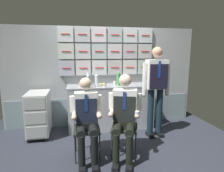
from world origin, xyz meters
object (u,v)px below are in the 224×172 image
object	(u,v)px
folding_chair_left	(86,122)
folding_chair_right	(125,121)
crew_member_standing	(156,84)
water_bottle_blue_cap	(88,81)
crew_member_right	(124,113)
espresso_cup_small	(84,85)
service_trolley	(39,113)
snack_banana	(103,84)
crew_member_left	(87,116)

from	to	relation	value
folding_chair_left	folding_chair_right	world-z (taller)	same
crew_member_standing	water_bottle_blue_cap	bearing A→B (deg)	162.80
crew_member_right	water_bottle_blue_cap	distance (m)	1.17
crew_member_right	espresso_cup_small	bearing A→B (deg)	116.05
service_trolley	snack_banana	bearing A→B (deg)	10.45
service_trolley	folding_chair_left	size ratio (longest dim) A/B	1.01
crew_member_left	crew_member_right	xyz separation A→B (m)	(0.57, -0.05, 0.03)
crew_member_left	folding_chair_right	size ratio (longest dim) A/B	1.46
folding_chair_right	espresso_cup_small	xyz separation A→B (m)	(-0.60, 0.98, 0.43)
service_trolley	espresso_cup_small	xyz separation A→B (m)	(0.88, 0.09, 0.50)
crew_member_standing	espresso_cup_small	distance (m)	1.42
folding_chair_right	crew_member_right	size ratio (longest dim) A/B	0.66
service_trolley	snack_banana	world-z (taller)	snack_banana
folding_chair_left	crew_member_right	xyz separation A→B (m)	(0.56, -0.21, 0.19)
folding_chair_left	service_trolley	bearing A→B (deg)	136.31
service_trolley	crew_member_left	distance (m)	1.33
folding_chair_right	snack_banana	bearing A→B (deg)	99.61
water_bottle_blue_cap	snack_banana	size ratio (longest dim) A/B	1.64
folding_chair_right	espresso_cup_small	size ratio (longest dim) A/B	12.23
crew_member_right	snack_banana	bearing A→B (deg)	96.25
snack_banana	espresso_cup_small	bearing A→B (deg)	-160.71
crew_member_standing	service_trolley	bearing A→B (deg)	169.61
crew_member_left	crew_member_right	world-z (taller)	crew_member_right
folding_chair_right	service_trolley	bearing A→B (deg)	149.13
folding_chair_right	crew_member_right	xyz separation A→B (m)	(-0.05, -0.15, 0.19)
water_bottle_blue_cap	folding_chair_right	bearing A→B (deg)	-59.02
folding_chair_left	water_bottle_blue_cap	size ratio (longest dim) A/B	3.03
folding_chair_left	espresso_cup_small	world-z (taller)	espresso_cup_small
folding_chair_right	snack_banana	distance (m)	1.21
crew_member_standing	espresso_cup_small	xyz separation A→B (m)	(-1.32, 0.50, -0.06)
folding_chair_right	espresso_cup_small	bearing A→B (deg)	121.66
folding_chair_right	crew_member_left	bearing A→B (deg)	-170.55
folding_chair_left	folding_chair_right	xyz separation A→B (m)	(0.62, -0.06, 0.00)
crew_member_left	espresso_cup_small	distance (m)	1.12
crew_member_standing	snack_banana	size ratio (longest dim) A/B	9.96
crew_member_standing	espresso_cup_small	world-z (taller)	crew_member_standing
snack_banana	crew_member_right	bearing A→B (deg)	-83.75
service_trolley	crew_member_standing	distance (m)	2.31
crew_member_standing	snack_banana	xyz separation A→B (m)	(-0.91, 0.64, -0.08)
crew_member_left	folding_chair_right	world-z (taller)	crew_member_left
crew_member_standing	crew_member_right	bearing A→B (deg)	-140.71
crew_member_left	crew_member_standing	bearing A→B (deg)	23.52
folding_chair_left	crew_member_standing	bearing A→B (deg)	17.46
water_bottle_blue_cap	snack_banana	bearing A→B (deg)	37.95
espresso_cup_small	snack_banana	size ratio (longest dim) A/B	0.41
crew_member_standing	folding_chair_left	bearing A→B (deg)	-162.54
service_trolley	water_bottle_blue_cap	bearing A→B (deg)	-1.14
folding_chair_left	espresso_cup_small	xyz separation A→B (m)	(0.01, 0.92, 0.43)
water_bottle_blue_cap	folding_chair_left	bearing A→B (deg)	-96.83
service_trolley	water_bottle_blue_cap	xyz separation A→B (m)	(0.96, -0.02, 0.60)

